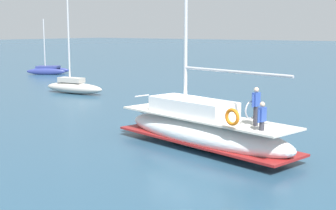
# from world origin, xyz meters

# --- Properties ---
(ground_plane) EXTENTS (400.00, 400.00, 0.00)m
(ground_plane) POSITION_xyz_m (0.00, 0.00, 0.00)
(ground_plane) COLOR #284C66
(main_sailboat) EXTENTS (4.33, 9.89, 12.44)m
(main_sailboat) POSITION_xyz_m (-0.82, -1.72, 0.90)
(main_sailboat) COLOR white
(main_sailboat) RESTS_ON ground
(moored_sloop_far) EXTENTS (4.41, 5.14, 6.54)m
(moored_sloop_far) POSITION_xyz_m (18.93, 32.39, 0.55)
(moored_sloop_far) COLOR navy
(moored_sloop_far) RESTS_ON ground
(moored_cutter_right) EXTENTS (2.01, 5.88, 9.78)m
(moored_cutter_right) POSITION_xyz_m (8.59, 16.83, 0.64)
(moored_cutter_right) COLOR #B7B2A8
(moored_cutter_right) RESTS_ON ground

